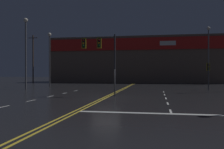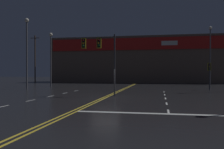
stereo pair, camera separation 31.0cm
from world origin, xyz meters
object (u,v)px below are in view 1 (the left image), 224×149
object	(u,v)px
traffic_signal_corner_northeast	(208,70)
streetlight_median_approach	(208,48)
streetlight_near_left	(50,52)
streetlight_near_right	(26,44)
traffic_signal_median	(99,49)

from	to	relation	value
traffic_signal_corner_northeast	streetlight_median_approach	xyz separation A→B (m)	(2.51, 12.81, 3.96)
streetlight_near_left	streetlight_near_right	size ratio (longest dim) A/B	0.90
streetlight_near_left	streetlight_median_approach	distance (m)	27.21
traffic_signal_median	streetlight_median_approach	bearing A→B (deg)	58.35
traffic_signal_corner_northeast	streetlight_near_right	bearing A→B (deg)	-172.93
traffic_signal_median	streetlight_median_approach	world-z (taller)	streetlight_median_approach
traffic_signal_corner_northeast	traffic_signal_median	bearing A→B (deg)	-138.61
streetlight_near_left	streetlight_median_approach	size ratio (longest dim) A/B	0.83
streetlight_near_left	streetlight_near_right	xyz separation A→B (m)	(-0.38, -6.58, 0.51)
streetlight_median_approach	streetlight_near_left	bearing A→B (deg)	-160.35
streetlight_near_left	streetlight_near_right	distance (m)	6.61
traffic_signal_corner_northeast	streetlight_near_left	bearing A→B (deg)	170.99
traffic_signal_median	streetlight_median_approach	xyz separation A→B (m)	(14.31, 23.21, 2.10)
streetlight_near_left	traffic_signal_corner_northeast	bearing A→B (deg)	-9.01
traffic_signal_corner_northeast	streetlight_near_left	size ratio (longest dim) A/B	0.40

